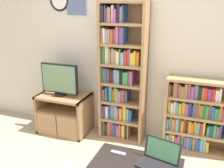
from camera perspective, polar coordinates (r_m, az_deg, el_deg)
wall_back at (r=3.72m, az=5.84°, el=7.29°), size 6.70×0.09×2.60m
tv_stand at (r=4.15m, az=-10.36°, el=-6.26°), size 0.77×0.51×0.60m
television at (r=3.96m, az=-11.33°, el=0.88°), size 0.58×0.18×0.49m
bookshelf_tall at (r=3.70m, az=1.91°, el=1.81°), size 0.64×0.29×1.98m
bookshelf_short at (r=3.70m, az=17.64°, el=-6.69°), size 0.85×0.26×1.02m
coffee_table at (r=2.74m, az=5.29°, el=-17.81°), size 0.88×0.50×0.46m
laptop at (r=2.69m, az=10.22°, el=-15.87°), size 0.42×0.34×0.24m
remote_near_laptop at (r=2.83m, az=1.36°, el=-14.79°), size 0.16×0.05×0.02m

